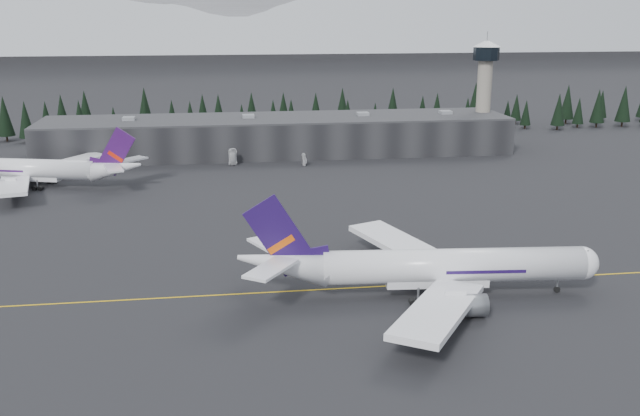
{
  "coord_description": "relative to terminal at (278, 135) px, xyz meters",
  "views": [
    {
      "loc": [
        -19.72,
        -119.65,
        48.28
      ],
      "look_at": [
        0.0,
        20.0,
        9.0
      ],
      "focal_mm": 40.0,
      "sensor_mm": 36.0,
      "label": 1
    }
  ],
  "objects": [
    {
      "name": "terminal",
      "position": [
        0.0,
        0.0,
        0.0
      ],
      "size": [
        160.0,
        30.0,
        12.6
      ],
      "color": "black",
      "rests_on": "ground"
    },
    {
      "name": "taxiline",
      "position": [
        0.0,
        -127.0,
        -6.29
      ],
      "size": [
        400.0,
        0.4,
        0.02
      ],
      "primitive_type": "cube",
      "color": "gold",
      "rests_on": "ground"
    },
    {
      "name": "ground",
      "position": [
        0.0,
        -125.0,
        -6.3
      ],
      "size": [
        1400.0,
        1400.0,
        0.0
      ],
      "primitive_type": "plane",
      "color": "black",
      "rests_on": "ground"
    },
    {
      "name": "gse_vehicle_a",
      "position": [
        -16.16,
        -18.22,
        -5.51
      ],
      "size": [
        3.71,
        6.08,
        1.57
      ],
      "primitive_type": "imported",
      "rotation": [
        0.0,
        0.0,
        0.2
      ],
      "color": "silver",
      "rests_on": "ground"
    },
    {
      "name": "treeline",
      "position": [
        0.0,
        37.0,
        1.2
      ],
      "size": [
        360.0,
        20.0,
        15.0
      ],
      "primitive_type": "cube",
      "color": "black",
      "rests_on": "ground"
    },
    {
      "name": "mountain_ridge",
      "position": [
        0.0,
        875.0,
        -6.3
      ],
      "size": [
        4400.0,
        900.0,
        420.0
      ],
      "primitive_type": null,
      "color": "white",
      "rests_on": "ground"
    },
    {
      "name": "control_tower",
      "position": [
        75.0,
        3.0,
        17.11
      ],
      "size": [
        10.0,
        10.0,
        37.7
      ],
      "color": "gray",
      "rests_on": "ground"
    },
    {
      "name": "jet_parked",
      "position": [
        -70.62,
        -39.45,
        -1.35
      ],
      "size": [
        58.48,
        53.14,
        17.56
      ],
      "rotation": [
        0.0,
        0.0,
        2.87
      ],
      "color": "white",
      "rests_on": "ground"
    },
    {
      "name": "gse_vehicle_b",
      "position": [
        6.7,
        -22.3,
        -5.58
      ],
      "size": [
        4.46,
        2.55,
        1.43
      ],
      "primitive_type": "imported",
      "rotation": [
        0.0,
        0.0,
        -1.35
      ],
      "color": "silver",
      "rests_on": "ground"
    },
    {
      "name": "jet_main",
      "position": [
        14.03,
        -132.01,
        -1.02
      ],
      "size": [
        63.62,
        58.53,
        18.71
      ],
      "rotation": [
        0.0,
        0.0,
        -0.09
      ],
      "color": "white",
      "rests_on": "ground"
    }
  ]
}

